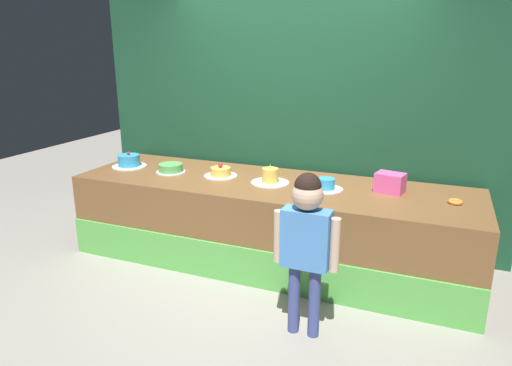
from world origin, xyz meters
TOP-DOWN VIEW (x-y plane):
  - ground_plane at (0.00, 0.00)m, footprint 12.00×12.00m
  - stage_platform at (0.00, 0.53)m, footprint 3.69×1.09m
  - curtain_backdrop at (0.00, 1.17)m, footprint 4.26×0.08m
  - child_figure at (0.63, -0.48)m, footprint 0.46×0.21m
  - pink_box at (1.04, 0.65)m, footprint 0.26×0.22m
  - donut at (1.57, 0.54)m, footprint 0.11×0.11m
  - cake_far_left at (-1.57, 0.53)m, footprint 0.35×0.35m
  - cake_left at (-1.04, 0.50)m, footprint 0.29×0.29m
  - cake_center at (-0.52, 0.56)m, footprint 0.32×0.32m
  - cake_right at (0.00, 0.52)m, footprint 0.36×0.36m
  - cake_far_right at (0.52, 0.52)m, footprint 0.30×0.30m

SIDE VIEW (x-z plane):
  - ground_plane at x=0.00m, z-range 0.00..0.00m
  - stage_platform at x=0.00m, z-range 0.00..0.78m
  - child_figure at x=0.63m, z-range 0.17..1.37m
  - donut at x=1.57m, z-range 0.78..0.81m
  - cake_center at x=-0.52m, z-range 0.75..0.88m
  - cake_far_right at x=0.52m, z-range 0.77..0.87m
  - cake_left at x=-1.04m, z-range 0.77..0.86m
  - cake_right at x=0.00m, z-range 0.74..0.92m
  - cake_far_left at x=-1.57m, z-range 0.76..0.91m
  - pink_box at x=1.04m, z-range 0.78..0.94m
  - curtain_backdrop at x=0.00m, z-range 0.00..2.96m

